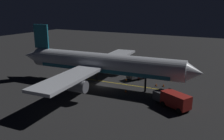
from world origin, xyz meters
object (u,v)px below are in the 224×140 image
baggage_truck (173,100)px  traffic_cone_far (126,80)px  traffic_cone_near_left (126,91)px  catering_truck (141,73)px  airliner (100,64)px  traffic_cone_under_wing (164,85)px  ground_crew_worker (157,97)px  traffic_cone_near_right (156,85)px

baggage_truck → traffic_cone_far: 15.34m
baggage_truck → traffic_cone_near_left: bearing=-106.8°
catering_truck → traffic_cone_near_left: (9.45, 0.85, -1.02)m
traffic_cone_far → airliner: bearing=-32.8°
traffic_cone_near_left → traffic_cone_under_wing: (-6.39, 5.27, 0.00)m
baggage_truck → catering_truck: (-12.28, -10.21, -0.02)m
airliner → baggage_truck: size_ratio=5.85×
catering_truck → traffic_cone_far: size_ratio=11.39×
traffic_cone_near_left → traffic_cone_under_wing: 8.28m
airliner → catering_truck: size_ratio=6.15×
traffic_cone_near_left → traffic_cone_far: size_ratio=1.00×
airliner → traffic_cone_under_wing: (-5.19, 11.47, -4.20)m
ground_crew_worker → traffic_cone_under_wing: bearing=-171.3°
catering_truck → ground_crew_worker: catering_truck is taller
baggage_truck → airliner: bearing=-104.5°
ground_crew_worker → traffic_cone_near_right: 8.46m
traffic_cone_under_wing → traffic_cone_far: (0.02, -8.14, 0.00)m
traffic_cone_near_left → catering_truck: bearing=-174.9°
traffic_cone_under_wing → traffic_cone_far: 8.14m
catering_truck → traffic_cone_near_right: bearing=53.9°
ground_crew_worker → traffic_cone_under_wing: 8.50m
baggage_truck → traffic_cone_far: baggage_truck is taller
airliner → traffic_cone_under_wing: airliner is taller
catering_truck → traffic_cone_under_wing: size_ratio=11.39×
traffic_cone_near_right → traffic_cone_under_wing: size_ratio=1.00×
catering_truck → traffic_cone_far: catering_truck is taller
traffic_cone_under_wing → catering_truck: bearing=-116.6°
baggage_truck → traffic_cone_far: size_ratio=11.98×
airliner → traffic_cone_far: airliner is taller
traffic_cone_near_right → traffic_cone_under_wing: (-0.38, 1.39, 0.00)m
airliner → baggage_truck: bearing=75.5°
traffic_cone_under_wing → traffic_cone_near_right: bearing=-74.6°
catering_truck → traffic_cone_under_wing: bearing=63.4°
catering_truck → traffic_cone_near_right: 5.94m
traffic_cone_near_left → traffic_cone_under_wing: size_ratio=1.00×
traffic_cone_near_left → traffic_cone_under_wing: bearing=140.5°
airliner → traffic_cone_under_wing: size_ratio=70.11×
airliner → ground_crew_worker: 13.62m
catering_truck → traffic_cone_far: bearing=-33.3°
ground_crew_worker → traffic_cone_near_right: (-8.00, -2.67, -0.64)m
catering_truck → traffic_cone_under_wing: (3.06, 6.12, -1.02)m
traffic_cone_near_right → traffic_cone_under_wing: same height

